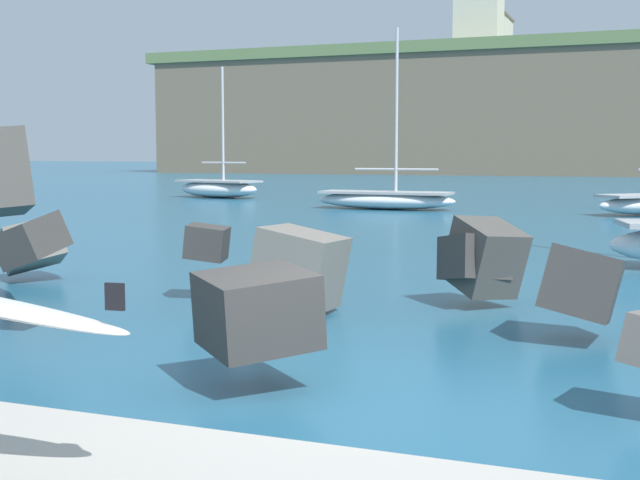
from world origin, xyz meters
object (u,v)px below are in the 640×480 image
boat_far_left (218,188)px  station_building_central (487,40)px  boat_mid_right (386,198)px  station_building_west (479,22)px

boat_far_left → station_building_central: station_building_central is taller
boat_mid_right → boat_far_left: bearing=152.0°
boat_mid_right → station_building_central: size_ratio=0.96×
boat_mid_right → station_building_central: station_building_central is taller
boat_mid_right → boat_far_left: boat_mid_right is taller
boat_mid_right → boat_far_left: 11.91m
boat_mid_right → station_building_central: 80.28m
station_building_west → station_building_central: station_building_west is taller
boat_far_left → station_building_west: 60.66m
boat_far_left → boat_mid_right: bearing=-28.0°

